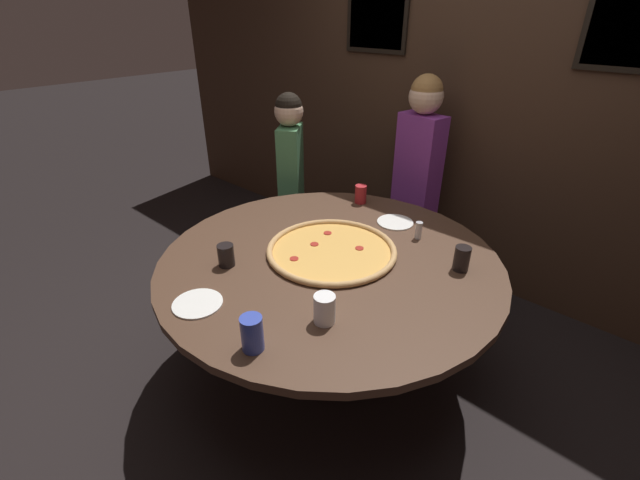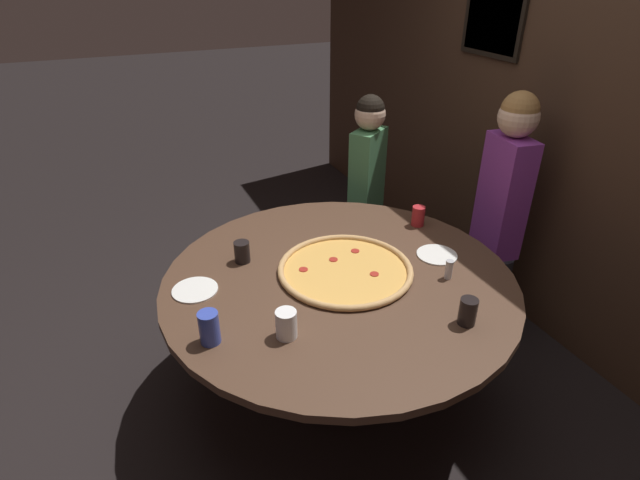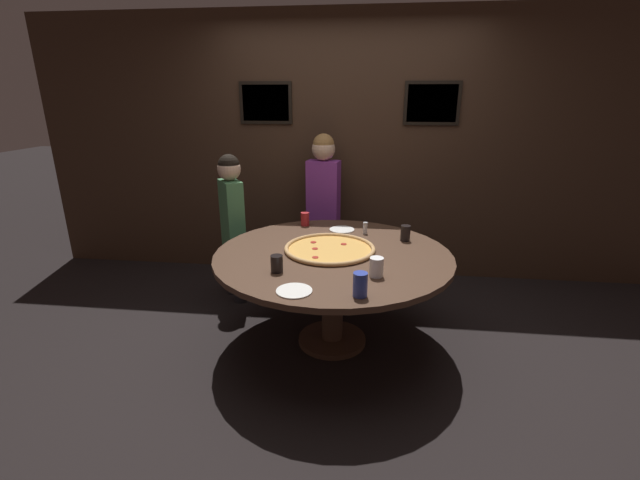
# 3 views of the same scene
# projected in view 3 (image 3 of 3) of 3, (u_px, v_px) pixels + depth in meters

# --- Properties ---
(ground_plane) EXTENTS (24.00, 24.00, 0.00)m
(ground_plane) POSITION_uv_depth(u_px,v_px,m) (332.00, 341.00, 3.34)
(ground_plane) COLOR black
(back_wall) EXTENTS (6.40, 0.08, 2.60)m
(back_wall) POSITION_uv_depth(u_px,v_px,m) (346.00, 149.00, 4.29)
(back_wall) COLOR #3D281C
(back_wall) RESTS_ON ground_plane
(dining_table) EXTENTS (1.72, 1.72, 0.74)m
(dining_table) POSITION_uv_depth(u_px,v_px,m) (333.00, 268.00, 3.14)
(dining_table) COLOR #4C3323
(dining_table) RESTS_ON ground_plane
(giant_pizza) EXTENTS (0.67, 0.67, 0.03)m
(giant_pizza) POSITION_uv_depth(u_px,v_px,m) (330.00, 249.00, 3.14)
(giant_pizza) COLOR #E5A84C
(giant_pizza) RESTS_ON dining_table
(drink_cup_beside_pizza) EXTENTS (0.08, 0.08, 0.12)m
(drink_cup_beside_pizza) POSITION_uv_depth(u_px,v_px,m) (405.00, 233.00, 3.34)
(drink_cup_beside_pizza) COLOR black
(drink_cup_beside_pizza) RESTS_ON dining_table
(drink_cup_by_shaker) EXTENTS (0.08, 0.08, 0.14)m
(drink_cup_by_shaker) POSITION_uv_depth(u_px,v_px,m) (360.00, 284.00, 2.41)
(drink_cup_by_shaker) COLOR #384CB7
(drink_cup_by_shaker) RESTS_ON dining_table
(drink_cup_front_edge) EXTENTS (0.07, 0.07, 0.12)m
(drink_cup_front_edge) POSITION_uv_depth(u_px,v_px,m) (305.00, 219.00, 3.73)
(drink_cup_front_edge) COLOR #B22328
(drink_cup_front_edge) RESTS_ON dining_table
(drink_cup_far_right) EXTENTS (0.09, 0.09, 0.12)m
(drink_cup_far_right) POSITION_uv_depth(u_px,v_px,m) (376.00, 267.00, 2.68)
(drink_cup_far_right) COLOR white
(drink_cup_far_right) RESTS_ON dining_table
(drink_cup_near_left) EXTENTS (0.08, 0.08, 0.11)m
(drink_cup_near_left) POSITION_uv_depth(u_px,v_px,m) (277.00, 264.00, 2.75)
(drink_cup_near_left) COLOR black
(drink_cup_near_left) RESTS_ON dining_table
(white_plate_right_side) EXTENTS (0.21, 0.21, 0.01)m
(white_plate_right_side) POSITION_uv_depth(u_px,v_px,m) (342.00, 230.00, 3.62)
(white_plate_right_side) COLOR white
(white_plate_right_side) RESTS_ON dining_table
(white_plate_far_back) EXTENTS (0.21, 0.21, 0.01)m
(white_plate_far_back) POSITION_uv_depth(u_px,v_px,m) (294.00, 291.00, 2.49)
(white_plate_far_back) COLOR white
(white_plate_far_back) RESTS_ON dining_table
(condiment_shaker) EXTENTS (0.04, 0.04, 0.10)m
(condiment_shaker) POSITION_uv_depth(u_px,v_px,m) (365.00, 228.00, 3.51)
(condiment_shaker) COLOR silver
(condiment_shaker) RESTS_ON dining_table
(diner_side_right) EXTENTS (0.29, 0.34, 1.35)m
(diner_side_right) POSITION_uv_depth(u_px,v_px,m) (232.00, 220.00, 3.84)
(diner_side_right) COLOR #232328
(diner_side_right) RESTS_ON ground_plane
(diner_far_left) EXTENTS (0.39, 0.22, 1.48)m
(diner_far_left) POSITION_uv_depth(u_px,v_px,m) (323.00, 201.00, 4.19)
(diner_far_left) COLOR #232328
(diner_far_left) RESTS_ON ground_plane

